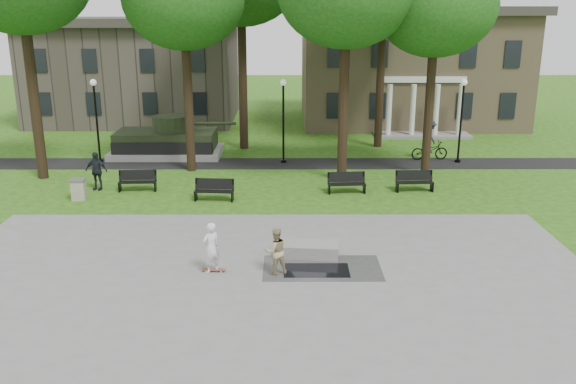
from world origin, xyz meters
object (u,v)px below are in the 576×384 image
Objects in this scene: concrete_block at (307,249)px; friend_watching at (276,251)px; trash_bin at (78,189)px; cyclist at (430,144)px; park_bench_0 at (138,180)px; skateboarder at (211,248)px.

friend_watching is at bearing -125.23° from concrete_block.
concrete_block is 12.33m from trash_bin.
friend_watching is 0.69× the size of cyclist.
friend_watching reaches higher than trash_bin.
concrete_block is 1.38× the size of friend_watching.
park_bench_0 reaches higher than trash_bin.
concrete_block is 1.99m from friend_watching.
friend_watching is (-1.10, -1.56, 0.57)m from concrete_block.
skateboarder is 10.83m from trash_bin.
friend_watching reaches higher than park_bench_0.
trash_bin is (-17.91, -7.65, -0.46)m from cyclist.
trash_bin is (-7.10, 8.17, -0.40)m from skateboarder.
park_bench_0 reaches higher than concrete_block.
skateboarder is at bearing -22.90° from friend_watching.
skateboarder is at bearing -67.05° from park_bench_0.
concrete_block is at bearing 146.21° from cyclist.
cyclist is at bearing 62.23° from concrete_block.
friend_watching reaches higher than concrete_block.
skateboarder is at bearing 139.64° from cyclist.
skateboarder is 1.09× the size of friend_watching.
park_bench_0 is (-6.84, 9.67, -0.29)m from friend_watching.
cyclist is at bearing -165.15° from skateboarder.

